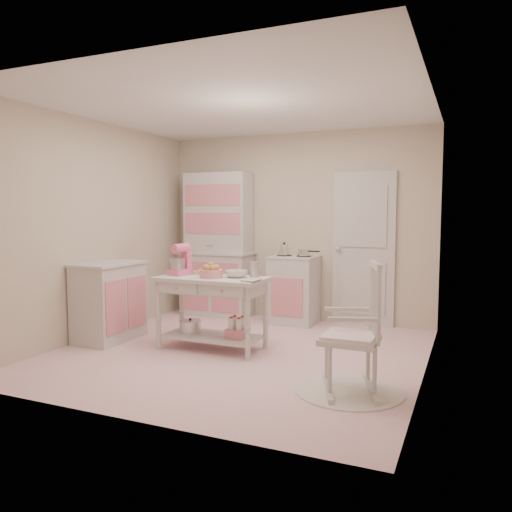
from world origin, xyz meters
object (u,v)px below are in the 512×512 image
Objects in this scene: hutch at (217,244)px; stove at (294,290)px; work_table at (212,313)px; bread_basket at (211,274)px; rocking_chair at (350,327)px; base_cabinet at (109,301)px; stand_mixer at (180,260)px.

hutch is 1.33m from stove.
bread_basket reaches higher than work_table.
rocking_chair reaches higher than bread_basket.
stove and base_cabinet have the same top height.
base_cabinet is 3.04m from rocking_chair.
stand_mixer is at bearing -117.45° from stove.
stand_mixer reaches higher than work_table.
rocking_chair is at bearing -10.56° from base_cabinet.
hutch is at bearing 115.02° from stand_mixer.
bread_basket is (0.44, -0.07, -0.12)m from stand_mixer.
work_table is at bearing 111.80° from bread_basket.
rocking_chair is at bearing -43.15° from hutch.
base_cabinet is 0.77× the size of work_table.
rocking_chair reaches higher than base_cabinet.
work_table is 0.71m from stand_mixer.
hutch is 2.26× the size of stove.
rocking_chair is 1.83m from work_table.
stand_mixer is (0.38, -1.62, -0.07)m from hutch.
hutch reaches higher than stand_mixer.
stove is 1.84m from stand_mixer.
rocking_chair is at bearing -7.05° from stand_mixer.
rocking_chair is 0.92× the size of work_table.
base_cabinet is at bearing 149.91° from rocking_chair.
work_table is at bearing 138.08° from rocking_chair.
bread_basket is at bearing -102.91° from stove.
work_table is at bearing 6.07° from base_cabinet.
stand_mixer reaches higher than rocking_chair.
hutch is 1.89m from bread_basket.
stove is 2.63m from rocking_chair.
hutch is 1.94m from base_cabinet.
base_cabinet is 1.31m from work_table.
stove is at bearing 76.02° from work_table.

